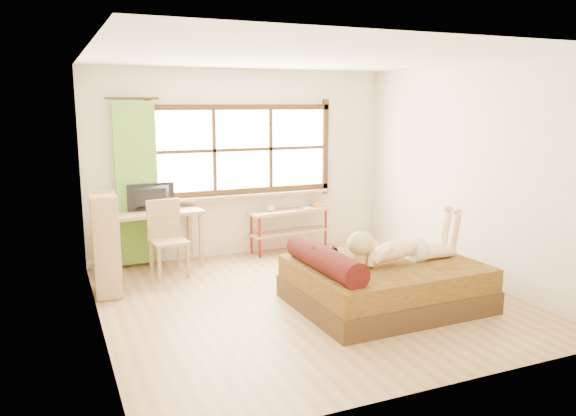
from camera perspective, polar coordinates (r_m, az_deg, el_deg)
name	(u,v)px	position (r m, az deg, el deg)	size (l,w,h in m)	color
floor	(308,299)	(6.53, 2.00, -9.24)	(4.50, 4.50, 0.00)	#9E754C
ceiling	(309,57)	(6.16, 2.16, 15.09)	(4.50, 4.50, 0.00)	white
wall_back	(243,163)	(8.28, -4.63, 4.56)	(4.50, 4.50, 0.00)	silver
wall_front	(438,222)	(4.31, 14.99, -1.38)	(4.50, 4.50, 0.00)	silver
wall_left	(94,196)	(5.63, -19.09, 1.15)	(4.50, 4.50, 0.00)	silver
wall_right	(469,173)	(7.45, 17.95, 3.40)	(4.50, 4.50, 0.00)	silver
window	(243,152)	(8.24, -4.58, 5.64)	(2.80, 0.16, 1.46)	#FFEDBF
curtain	(137,184)	(7.83, -15.13, 2.40)	(0.55, 0.10, 2.20)	#578524
bed	(381,282)	(6.35, 9.47, -7.43)	(1.99, 1.61, 0.75)	#371F10
woman	(401,236)	(6.28, 11.38, -2.80)	(1.37, 0.39, 0.59)	beige
kitten	(324,256)	(6.02, 3.63, -4.94)	(0.29, 0.12, 0.24)	black
desk	(154,219)	(7.76, -13.46, -1.09)	(1.31, 0.70, 0.79)	#A38758
monitor	(152,197)	(7.76, -13.62, 1.05)	(0.63, 0.08, 0.37)	black
chair	(167,234)	(7.46, -12.24, -2.57)	(0.48, 0.48, 0.99)	#A38758
pipe_shelf	(290,221)	(8.50, 0.22, -1.29)	(1.30, 0.48, 0.72)	#A38758
cup	(271,208)	(8.34, -1.75, -0.02)	(0.12, 0.12, 0.09)	gray
book	(301,208)	(8.54, 1.38, -0.03)	(0.17, 0.23, 0.02)	gray
bookshelf	(106,245)	(6.85, -18.01, -3.55)	(0.31, 0.53, 1.19)	#A38758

